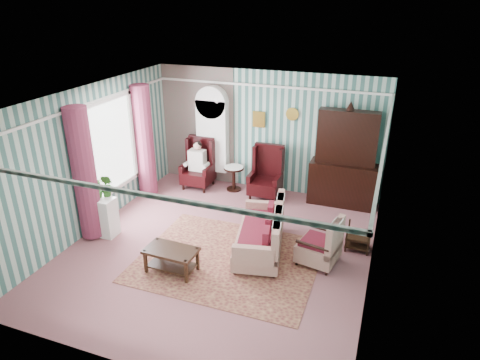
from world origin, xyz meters
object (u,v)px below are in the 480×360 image
(seated_woman, at_px, (198,165))
(floral_armchair, at_px, (319,238))
(sofa, at_px, (260,227))
(round_side_table, at_px, (234,179))
(nest_table, at_px, (358,237))
(wingback_left, at_px, (198,164))
(plant_stand, at_px, (102,216))
(coffee_table, at_px, (172,260))
(dresser_hutch, at_px, (345,156))
(wingback_right, at_px, (265,173))
(bookcase, at_px, (213,141))

(seated_woman, xyz_separation_m, floral_armchair, (3.44, -2.25, -0.09))
(seated_woman, height_order, sofa, seated_woman)
(sofa, bearing_deg, round_side_table, 19.20)
(round_side_table, distance_m, nest_table, 3.60)
(nest_table, distance_m, sofa, 1.89)
(wingback_left, distance_m, plant_stand, 2.87)
(plant_stand, xyz_separation_m, coffee_table, (1.90, -0.65, -0.18))
(nest_table, bearing_deg, dresser_hutch, 107.39)
(nest_table, relative_size, floral_armchair, 0.54)
(wingback_right, bearing_deg, nest_table, -33.75)
(plant_stand, bearing_deg, bookcase, 71.51)
(wingback_left, xyz_separation_m, sofa, (2.33, -2.25, -0.12))
(wingback_right, bearing_deg, floral_armchair, -53.07)
(seated_woman, relative_size, coffee_table, 1.30)
(bookcase, xyz_separation_m, wingback_right, (1.50, -0.39, -0.50))
(dresser_hutch, relative_size, plant_stand, 2.95)
(wingback_left, relative_size, sofa, 0.68)
(nest_table, height_order, plant_stand, plant_stand)
(seated_woman, height_order, nest_table, seated_woman)
(dresser_hutch, bearing_deg, wingback_left, -175.59)
(nest_table, xyz_separation_m, coffee_table, (-2.97, -1.85, -0.05))
(sofa, bearing_deg, wingback_right, 2.89)
(seated_woman, distance_m, floral_armchair, 4.11)
(nest_table, distance_m, coffee_table, 3.50)
(coffee_table, bearing_deg, sofa, 43.10)
(sofa, bearing_deg, wingback_left, 34.40)
(wingback_right, distance_m, floral_armchair, 2.82)
(bookcase, xyz_separation_m, floral_armchair, (3.19, -2.64, -0.62))
(nest_table, bearing_deg, coffee_table, -148.03)
(sofa, height_order, floral_armchair, floral_armchair)
(plant_stand, bearing_deg, wingback_right, 47.16)
(plant_stand, relative_size, floral_armchair, 0.79)
(plant_stand, bearing_deg, coffee_table, -19.01)
(seated_woman, distance_m, plant_stand, 2.87)
(round_side_table, relative_size, coffee_table, 0.66)
(bookcase, distance_m, dresser_hutch, 3.25)
(bookcase, xyz_separation_m, seated_woman, (-0.25, -0.39, -0.53))
(dresser_hutch, distance_m, nest_table, 2.11)
(round_side_table, relative_size, nest_table, 1.11)
(wingback_right, relative_size, coffee_table, 1.38)
(dresser_hutch, bearing_deg, nest_table, -72.61)
(wingback_left, height_order, coffee_table, wingback_left)
(nest_table, bearing_deg, seated_woman, 159.15)
(wingback_left, xyz_separation_m, round_side_table, (0.90, 0.15, -0.33))
(seated_woman, bearing_deg, floral_armchair, -33.18)
(wingback_left, relative_size, coffee_table, 1.38)
(plant_stand, distance_m, floral_armchair, 4.27)
(round_side_table, bearing_deg, sofa, -59.16)
(seated_woman, xyz_separation_m, plant_stand, (-0.80, -2.75, -0.19))
(round_side_table, bearing_deg, bookcase, 159.73)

